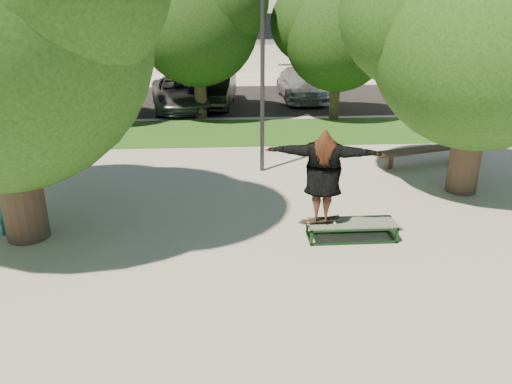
{
  "coord_description": "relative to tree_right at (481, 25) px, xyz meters",
  "views": [
    {
      "loc": [
        -0.1,
        -8.68,
        4.65
      ],
      "look_at": [
        0.53,
        0.6,
        1.04
      ],
      "focal_mm": 35.0,
      "sensor_mm": 36.0,
      "label": 1
    }
  ],
  "objects": [
    {
      "name": "ground",
      "position": [
        -5.92,
        -3.08,
        -4.09
      ],
      "size": [
        120.0,
        120.0,
        0.0
      ],
      "primitive_type": "plane",
      "color": "gray",
      "rests_on": "ground"
    },
    {
      "name": "grass_strip",
      "position": [
        -4.92,
        6.42,
        -4.08
      ],
      "size": [
        30.0,
        4.0,
        0.02
      ],
      "primitive_type": "cube",
      "color": "#184C15",
      "rests_on": "ground"
    },
    {
      "name": "asphalt_strip",
      "position": [
        -5.92,
        12.92,
        -4.09
      ],
      "size": [
        40.0,
        8.0,
        0.01
      ],
      "primitive_type": "cube",
      "color": "black",
      "rests_on": "ground"
    },
    {
      "name": "tree_right",
      "position": [
        0.0,
        0.0,
        0.0
      ],
      "size": [
        6.24,
        5.33,
        6.51
      ],
      "color": "#38281E",
      "rests_on": "ground"
    },
    {
      "name": "bg_tree_left",
      "position": [
        -12.49,
        7.99,
        -0.36
      ],
      "size": [
        5.28,
        4.51,
        5.77
      ],
      "color": "#38281E",
      "rests_on": "ground"
    },
    {
      "name": "bg_tree_mid",
      "position": [
        -6.99,
        8.99,
        -0.08
      ],
      "size": [
        5.76,
        4.92,
        6.24
      ],
      "color": "#38281E",
      "rests_on": "ground"
    },
    {
      "name": "bg_tree_right",
      "position": [
        -1.48,
        8.48,
        -0.6
      ],
      "size": [
        5.04,
        4.31,
        5.43
      ],
      "color": "#38281E",
      "rests_on": "ground"
    },
    {
      "name": "lamppost",
      "position": [
        -4.92,
        1.92,
        -0.94
      ],
      "size": [
        0.25,
        0.15,
        6.11
      ],
      "color": "#2D2D30",
      "rests_on": "ground"
    },
    {
      "name": "grind_box",
      "position": [
        -3.42,
        -2.6,
        -3.9
      ],
      "size": [
        1.8,
        0.6,
        0.38
      ],
      "color": "black",
      "rests_on": "ground"
    },
    {
      "name": "skater_rig",
      "position": [
        -4.07,
        -2.6,
        -2.7
      ],
      "size": [
        2.39,
        1.14,
        1.96
      ],
      "rotation": [
        0.0,
        0.0,
        2.91
      ],
      "color": "white",
      "rests_on": "grind_box"
    },
    {
      "name": "bystander",
      "position": [
        -10.56,
        -1.84,
        -3.25
      ],
      "size": [
        0.73,
        0.64,
        1.68
      ],
      "primitive_type": "imported",
      "rotation": [
        0.0,
        0.0,
        0.47
      ],
      "color": "#1A6265",
      "rests_on": "ground"
    },
    {
      "name": "bench",
      "position": [
        -0.05,
        2.2,
        -3.68
      ],
      "size": [
        3.22,
        1.34,
        0.5
      ],
      "rotation": [
        0.0,
        0.0,
        0.29
      ],
      "color": "#483A2B",
      "rests_on": "ground"
    },
    {
      "name": "car_silver_a",
      "position": [
        -11.24,
        11.53,
        -3.32
      ],
      "size": [
        2.34,
        4.73,
        1.55
      ],
      "primitive_type": "imported",
      "rotation": [
        0.0,
        0.0,
        0.11
      ],
      "color": "#A7A7AC",
      "rests_on": "asphalt_strip"
    },
    {
      "name": "car_dark",
      "position": [
        -6.42,
        11.37,
        -3.3
      ],
      "size": [
        2.22,
        5.01,
        1.6
      ],
      "primitive_type": "imported",
      "rotation": [
        0.0,
        0.0,
        -0.11
      ],
      "color": "black",
      "rests_on": "asphalt_strip"
    },
    {
      "name": "car_grey",
      "position": [
        -7.92,
        10.82,
        -3.38
      ],
      "size": [
        3.12,
        5.41,
        1.42
      ],
      "primitive_type": "imported",
      "rotation": [
        0.0,
        0.0,
        0.15
      ],
      "color": "#57565B",
      "rests_on": "asphalt_strip"
    },
    {
      "name": "car_silver_b",
      "position": [
        -2.1,
        12.77,
        -3.35
      ],
      "size": [
        2.19,
        5.16,
        1.49
      ],
      "primitive_type": "imported",
      "rotation": [
        0.0,
        0.0,
        0.02
      ],
      "color": "#AEAEB3",
      "rests_on": "asphalt_strip"
    }
  ]
}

